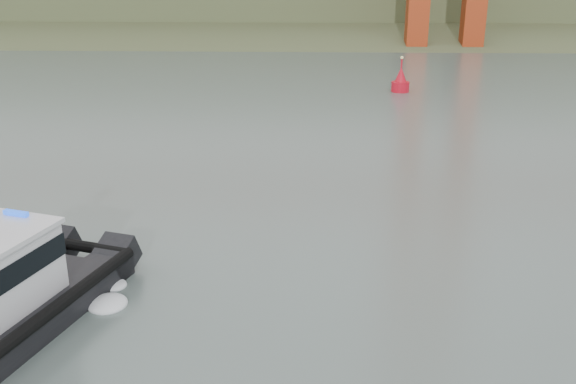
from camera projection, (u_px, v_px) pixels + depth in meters
name	position (u px, v px, depth m)	size (l,w,h in m)	color
ground	(233.00, 320.00, 23.91)	(400.00, 400.00, 0.00)	#4B5A53
nav_buoy	(401.00, 82.00, 63.78)	(1.79, 1.79, 3.72)	#B80C1C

